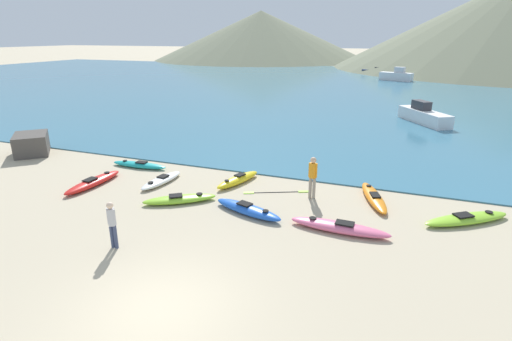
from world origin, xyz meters
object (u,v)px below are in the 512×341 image
at_px(moored_boat_3, 377,72).
at_px(shoreline_rock, 32,144).
at_px(kayak_on_sand_1, 238,180).
at_px(kayak_on_sand_3, 374,197).
at_px(kayak_on_sand_5, 248,209).
at_px(loose_paddle, 276,192).
at_px(kayak_on_sand_6, 93,182).
at_px(person_near_waterline, 313,175).
at_px(kayak_on_sand_7, 339,227).
at_px(person_near_foreground, 112,222).
at_px(kayak_on_sand_8, 180,199).
at_px(kayak_on_sand_2, 162,180).
at_px(kayak_on_sand_4, 139,165).
at_px(moored_boat_2, 396,76).
at_px(kayak_on_sand_0, 467,219).
at_px(moored_boat_0, 424,115).

relative_size(moored_boat_3, shoreline_rock, 2.30).
xyz_separation_m(kayak_on_sand_1, kayak_on_sand_3, (5.90, 0.16, -0.03)).
relative_size(kayak_on_sand_1, shoreline_rock, 1.22).
distance_m(kayak_on_sand_5, loose_paddle, 2.41).
height_order(kayak_on_sand_5, loose_paddle, kayak_on_sand_5).
height_order(kayak_on_sand_6, person_near_waterline, person_near_waterline).
bearing_deg(kayak_on_sand_6, kayak_on_sand_3, 12.97).
height_order(kayak_on_sand_1, kayak_on_sand_5, kayak_on_sand_1).
distance_m(kayak_on_sand_7, person_near_foreground, 7.39).
height_order(kayak_on_sand_1, kayak_on_sand_8, kayak_on_sand_1).
distance_m(kayak_on_sand_8, person_near_waterline, 5.42).
relative_size(kayak_on_sand_2, person_near_waterline, 1.52).
bearing_deg(kayak_on_sand_1, kayak_on_sand_5, -60.12).
relative_size(kayak_on_sand_1, kayak_on_sand_4, 0.91).
bearing_deg(kayak_on_sand_2, kayak_on_sand_6, -153.22).
xyz_separation_m(kayak_on_sand_2, moored_boat_2, (7.87, 47.98, 0.60)).
relative_size(kayak_on_sand_2, moored_boat_3, 0.51).
height_order(kayak_on_sand_5, kayak_on_sand_7, kayak_on_sand_5).
relative_size(person_near_foreground, loose_paddle, 0.60).
bearing_deg(kayak_on_sand_8, person_near_foreground, -90.36).
distance_m(kayak_on_sand_3, loose_paddle, 3.99).
height_order(kayak_on_sand_1, kayak_on_sand_6, kayak_on_sand_1).
bearing_deg(kayak_on_sand_8, kayak_on_sand_3, 22.53).
bearing_deg(kayak_on_sand_8, loose_paddle, 36.08).
bearing_deg(kayak_on_sand_0, shoreline_rock, 177.65).
bearing_deg(loose_paddle, moored_boat_0, 70.88).
bearing_deg(loose_paddle, kayak_on_sand_5, -98.14).
xyz_separation_m(kayak_on_sand_6, moored_boat_0, (13.83, 19.34, 0.45)).
bearing_deg(moored_boat_3, kayak_on_sand_4, -96.97).
distance_m(kayak_on_sand_4, kayak_on_sand_6, 2.87).
bearing_deg(person_near_waterline, kayak_on_sand_1, 171.96).
height_order(kayak_on_sand_3, kayak_on_sand_4, kayak_on_sand_3).
bearing_deg(kayak_on_sand_3, kayak_on_sand_0, -14.83).
xyz_separation_m(kayak_on_sand_6, shoreline_rock, (-6.75, 2.74, 0.41)).
bearing_deg(person_near_foreground, kayak_on_sand_8, 89.64).
height_order(kayak_on_sand_6, loose_paddle, kayak_on_sand_6).
bearing_deg(kayak_on_sand_3, moored_boat_2, 91.56).
height_order(person_near_waterline, loose_paddle, person_near_waterline).
bearing_deg(moored_boat_3, kayak_on_sand_7, -86.28).
relative_size(kayak_on_sand_2, person_near_foreground, 1.72).
bearing_deg(moored_boat_2, moored_boat_3, 110.32).
xyz_separation_m(kayak_on_sand_1, kayak_on_sand_7, (5.07, -3.04, -0.01)).
height_order(moored_boat_2, shoreline_rock, moored_boat_2).
relative_size(moored_boat_0, shoreline_rock, 2.19).
bearing_deg(kayak_on_sand_1, kayak_on_sand_3, 1.58).
relative_size(kayak_on_sand_2, kayak_on_sand_4, 0.88).
bearing_deg(kayak_on_sand_5, person_near_foreground, -127.64).
height_order(moored_boat_0, loose_paddle, moored_boat_0).
distance_m(kayak_on_sand_2, moored_boat_3, 57.32).
bearing_deg(kayak_on_sand_5, kayak_on_sand_6, 177.95).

